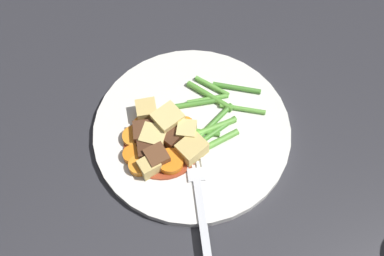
{
  "coord_description": "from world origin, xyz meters",
  "views": [
    {
      "loc": [
        0.16,
        0.25,
        0.55
      ],
      "look_at": [
        0.0,
        0.0,
        0.01
      ],
      "focal_mm": 42.73,
      "sensor_mm": 36.0,
      "label": 1
    }
  ],
  "objects": [
    {
      "name": "meat_chunk_3",
      "position": [
        0.06,
        -0.02,
        0.02
      ],
      "size": [
        0.04,
        0.04,
        0.02
      ],
      "primitive_type": "cube",
      "rotation": [
        0.0,
        0.0,
        5.83
      ],
      "color": "#56331E",
      "rests_on": "dinner_plate"
    },
    {
      "name": "potato_chunk_0",
      "position": [
        0.02,
        0.03,
        0.02
      ],
      "size": [
        0.04,
        0.03,
        0.02
      ],
      "primitive_type": "cube",
      "rotation": [
        0.0,
        0.0,
        4.88
      ],
      "color": "#DBBC6B",
      "rests_on": "dinner_plate"
    },
    {
      "name": "green_bean_4",
      "position": [
        -0.01,
        0.04,
        0.02
      ],
      "size": [
        0.07,
        0.01,
        0.01
      ],
      "primitive_type": "cylinder",
      "rotation": [
        0.0,
        1.57,
        3.09
      ],
      "color": "#66AD42",
      "rests_on": "dinner_plate"
    },
    {
      "name": "green_bean_8",
      "position": [
        -0.06,
        -0.04,
        0.02
      ],
      "size": [
        0.03,
        0.05,
        0.01
      ],
      "primitive_type": "cylinder",
      "rotation": [
        0.0,
        1.57,
        1.99
      ],
      "color": "#66AD42",
      "rests_on": "dinner_plate"
    },
    {
      "name": "potato_chunk_3",
      "position": [
        0.03,
        -0.02,
        0.03
      ],
      "size": [
        0.04,
        0.04,
        0.03
      ],
      "primitive_type": "cube",
      "rotation": [
        0.0,
        0.0,
        1.69
      ],
      "color": "#E5CC7A",
      "rests_on": "dinner_plate"
    },
    {
      "name": "green_bean_1",
      "position": [
        -0.04,
        -0.03,
        0.02
      ],
      "size": [
        0.06,
        0.03,
        0.01
      ],
      "primitive_type": "cylinder",
      "rotation": [
        0.0,
        1.57,
        2.77
      ],
      "color": "#66AD42",
      "rests_on": "dinner_plate"
    },
    {
      "name": "green_bean_6",
      "position": [
        -0.03,
        0.01,
        0.02
      ],
      "size": [
        0.08,
        0.03,
        0.01
      ],
      "primitive_type": "cylinder",
      "rotation": [
        0.0,
        1.57,
        3.41
      ],
      "color": "#4C8E33",
      "rests_on": "dinner_plate"
    },
    {
      "name": "fork",
      "position": [
        0.05,
        0.09,
        0.01
      ],
      "size": [
        0.09,
        0.16,
        0.0
      ],
      "color": "silver",
      "rests_on": "dinner_plate"
    },
    {
      "name": "green_bean_2",
      "position": [
        -0.05,
        -0.03,
        0.02
      ],
      "size": [
        0.04,
        0.07,
        0.01
      ],
      "primitive_type": "cylinder",
      "rotation": [
        0.0,
        1.57,
        1.95
      ],
      "color": "#599E38",
      "rests_on": "dinner_plate"
    },
    {
      "name": "carrot_slice_2",
      "position": [
        0.09,
        -0.01,
        0.02
      ],
      "size": [
        0.03,
        0.03,
        0.01
      ],
      "primitive_type": "cylinder",
      "rotation": [
        0.0,
        0.0,
        1.17
      ],
      "color": "orange",
      "rests_on": "dinner_plate"
    },
    {
      "name": "meat_chunk_1",
      "position": [
        0.06,
        0.02,
        0.03
      ],
      "size": [
        0.03,
        0.03,
        0.02
      ],
      "primitive_type": "cube",
      "rotation": [
        0.0,
        0.0,
        6.22
      ],
      "color": "brown",
      "rests_on": "dinner_plate"
    },
    {
      "name": "ground_plane",
      "position": [
        0.0,
        0.0,
        0.0
      ],
      "size": [
        3.0,
        3.0,
        0.0
      ],
      "primitive_type": "plane",
      "color": "#2D2D33"
    },
    {
      "name": "carrot_slice_4",
      "position": [
        0.07,
        -0.03,
        0.02
      ],
      "size": [
        0.04,
        0.04,
        0.01
      ],
      "primitive_type": "cylinder",
      "rotation": [
        0.0,
        0.0,
        5.82
      ],
      "color": "orange",
      "rests_on": "dinner_plate"
    },
    {
      "name": "carrot_slice_3",
      "position": [
        0.05,
        -0.04,
        0.02
      ],
      "size": [
        0.04,
        0.04,
        0.01
      ],
      "primitive_type": "cylinder",
      "rotation": [
        0.0,
        0.0,
        3.74
      ],
      "color": "orange",
      "rests_on": "dinner_plate"
    },
    {
      "name": "green_bean_10",
      "position": [
        -0.09,
        -0.02,
        0.02
      ],
      "size": [
        0.05,
        0.05,
        0.01
      ],
      "primitive_type": "cylinder",
      "rotation": [
        0.0,
        1.57,
        2.37
      ],
      "color": "#4C8E33",
      "rests_on": "dinner_plate"
    },
    {
      "name": "carrot_slice_5",
      "position": [
        0.03,
        0.01,
        0.02
      ],
      "size": [
        0.03,
        0.03,
        0.01
      ],
      "primitive_type": "cylinder",
      "rotation": [
        0.0,
        0.0,
        3.05
      ],
      "color": "orange",
      "rests_on": "dinner_plate"
    },
    {
      "name": "green_bean_9",
      "position": [
        -0.07,
        0.01,
        0.02
      ],
      "size": [
        0.05,
        0.05,
        0.01
      ],
      "primitive_type": "cylinder",
      "rotation": [
        0.0,
        1.57,
        2.38
      ],
      "color": "#66AD42",
      "rests_on": "dinner_plate"
    },
    {
      "name": "carrot_slice_0",
      "position": [
        0.05,
        0.03,
        0.02
      ],
      "size": [
        0.04,
        0.04,
        0.01
      ],
      "primitive_type": "cylinder",
      "rotation": [
        0.0,
        0.0,
        4.96
      ],
      "color": "orange",
      "rests_on": "dinner_plate"
    },
    {
      "name": "green_bean_7",
      "position": [
        -0.03,
        0.02,
        0.02
      ],
      "size": [
        0.06,
        0.01,
        0.01
      ],
      "primitive_type": "cylinder",
      "rotation": [
        0.0,
        1.57,
        3.23
      ],
      "color": "#4C8E33",
      "rests_on": "dinner_plate"
    },
    {
      "name": "carrot_slice_7",
      "position": [
        0.01,
        -0.01,
        0.02
      ],
      "size": [
        0.03,
        0.03,
        0.01
      ],
      "primitive_type": "cylinder",
      "rotation": [
        0.0,
        0.0,
        0.04
      ],
      "color": "orange",
      "rests_on": "dinner_plate"
    },
    {
      "name": "green_bean_5",
      "position": [
        -0.0,
        0.01,
        0.02
      ],
      "size": [
        0.05,
        0.05,
        0.01
      ],
      "primitive_type": "cylinder",
      "rotation": [
        0.0,
        1.57,
        2.37
      ],
      "color": "#4C8E33",
      "rests_on": "dinner_plate"
    },
    {
      "name": "potato_chunk_4",
      "position": [
        0.01,
        0.01,
        0.03
      ],
      "size": [
        0.03,
        0.03,
        0.03
      ],
      "primitive_type": "cube",
      "rotation": [
        0.0,
        0.0,
        2.44
      ],
      "color": "#E5CC7A",
      "rests_on": "dinner_plate"
    },
    {
      "name": "carrot_slice_6",
      "position": [
        0.04,
        -0.01,
        0.02
      ],
      "size": [
        0.03,
        0.03,
        0.01
      ],
      "primitive_type": "cylinder",
      "rotation": [
        0.0,
        0.0,
        1.62
      ],
      "color": "orange",
      "rests_on": "dinner_plate"
    },
    {
      "name": "meat_chunk_0",
      "position": [
        0.03,
        -0.0,
        0.02
      ],
      "size": [
        0.04,
        0.03,
        0.02
      ],
      "primitive_type": "cube",
      "rotation": [
        0.0,
        0.0,
        3.44
      ],
      "color": "#4C2B19",
      "rests_on": "dinner_plate"
    },
    {
      "name": "potato_chunk_5",
      "position": [
        0.05,
        -0.01,
        0.02
      ],
      "size": [
        0.04,
        0.04,
        0.02
      ],
      "primitive_type": "cube",
      "rotation": [
        0.0,
        0.0,
        3.86
      ],
      "color": "#E5CC7A",
      "rests_on": "dinner_plate"
    },
    {
      "name": "stew_sauce",
      "position": [
        0.05,
        -0.0,
        0.01
      ],
      "size": [
        0.1,
        0.1,
        0.0
      ],
      "primitive_type": "cylinder",
      "color": "#93381E",
      "rests_on": "dinner_plate"
    },
    {
      "name": "green_bean_0",
      "position": [
        -0.02,
        0.02,
        0.02
      ],
      "size": [
        0.08,
        0.02,
        0.01
      ],
      "primitive_type": "cylinder",
      "rotation": [
        0.0,
        1.57,
        2.98
      ],
      "color": "#66AD42",
      "rests_on": "dinner_plate"
    },
    {
      "name": "dinner_plate",
      "position": [
        0.0,
        0.0,
        0.01
      ],
      "size": [
        0.27,
        0.27,
        0.01
      ],
      "primitive_type": "cylinder",
      "color": "white",
      "rests_on": "ground_plane"
    },
    {
      "name": "meat_chunk_2",
      "position": [
        0.07,
        -0.0,
        0.02
      ],
      "size": [
        0.03,
        0.04,
        0.02
      ],
      "primitive_type": "cube",
      "rotation": [
        0.0,
        0.0,
        4.3
      ],
      "color": "#4C2B19",
      "rests_on": "dinner_plate"
    },
    {
      "name": "carrot_slice_1",
      "position": [
        0.09,
        0.01,
        0.02
      ],
      "size": [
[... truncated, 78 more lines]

